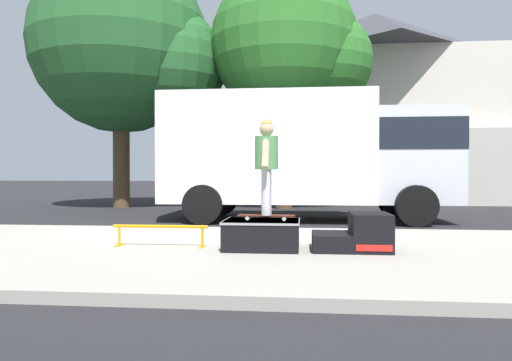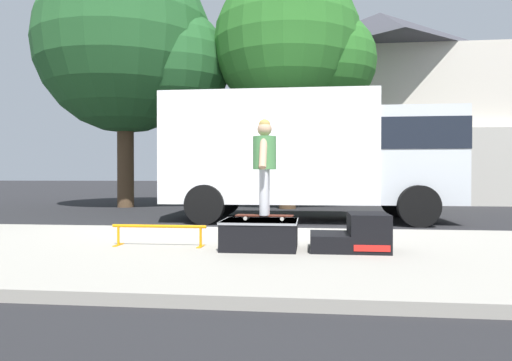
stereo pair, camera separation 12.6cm
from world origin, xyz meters
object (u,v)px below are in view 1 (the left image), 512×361
(box_truck, at_px, (308,151))
(street_tree_main, at_px, (131,50))
(skate_box, at_px, (262,233))
(grind_rail, at_px, (160,230))
(kicker_ramp, at_px, (358,235))
(skateboard, at_px, (266,216))
(skater_kid, at_px, (266,159))
(street_tree_neighbour, at_px, (292,49))

(box_truck, xyz_separation_m, street_tree_main, (-5.96, 3.96, 3.69))
(skate_box, bearing_deg, grind_rail, 177.42)
(kicker_ramp, relative_size, box_truck, 0.15)
(skate_box, distance_m, skateboard, 0.25)
(grind_rail, relative_size, skater_kid, 1.04)
(kicker_ramp, distance_m, skateboard, 1.25)
(grind_rail, xyz_separation_m, street_tree_main, (-3.85, 9.11, 5.05))
(street_tree_main, bearing_deg, grind_rail, -67.09)
(kicker_ramp, height_order, grind_rail, kicker_ramp)
(street_tree_main, bearing_deg, box_truck, -33.60)
(kicker_ramp, relative_size, grind_rail, 0.75)
(grind_rail, xyz_separation_m, street_tree_neighbour, (1.66, 9.00, 4.92))
(kicker_ramp, height_order, box_truck, box_truck)
(kicker_ramp, bearing_deg, street_tree_main, 125.63)
(skateboard, bearing_deg, grind_rail, 178.37)
(skate_box, height_order, box_truck, box_truck)
(skateboard, xyz_separation_m, skater_kid, (0.00, 0.00, 0.78))
(skate_box, xyz_separation_m, street_tree_main, (-5.29, 9.17, 5.07))
(skater_kid, xyz_separation_m, box_truck, (0.62, 5.19, 0.35))
(grind_rail, xyz_separation_m, box_truck, (2.12, 5.14, 1.36))
(street_tree_main, bearing_deg, skate_box, -60.03)
(grind_rail, relative_size, street_tree_main, 0.16)
(kicker_ramp, relative_size, skateboard, 1.29)
(skater_kid, relative_size, street_tree_neighbour, 0.17)
(skate_box, distance_m, kicker_ramp, 1.29)
(grind_rail, bearing_deg, kicker_ramp, -1.37)
(kicker_ramp, bearing_deg, skate_box, 179.98)
(box_truck, distance_m, street_tree_main, 8.06)
(skateboard, xyz_separation_m, street_tree_neighbour, (0.16, 9.04, 4.69))
(kicker_ramp, bearing_deg, skateboard, 178.94)
(skate_box, relative_size, street_tree_main, 0.12)
(grind_rail, relative_size, street_tree_neighbour, 0.17)
(skate_box, height_order, skateboard, skateboard)
(skater_kid, xyz_separation_m, street_tree_neighbour, (0.16, 9.04, 3.91))
(skateboard, distance_m, skater_kid, 0.78)
(skateboard, height_order, box_truck, box_truck)
(kicker_ramp, bearing_deg, grind_rail, 178.63)
(skate_box, relative_size, street_tree_neighbour, 0.13)
(skate_box, bearing_deg, skater_kid, 20.41)
(kicker_ramp, height_order, skateboard, kicker_ramp)
(grind_rail, bearing_deg, skater_kid, -1.63)
(kicker_ramp, xyz_separation_m, box_truck, (-0.61, 5.21, 1.38))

